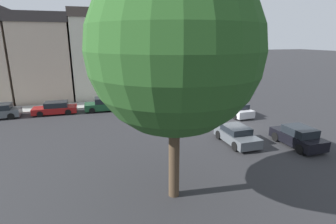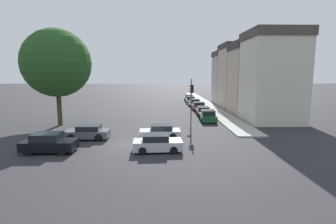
{
  "view_description": "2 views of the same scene",
  "coord_description": "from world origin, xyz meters",
  "px_view_note": "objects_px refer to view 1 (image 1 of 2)",
  "views": [
    {
      "loc": [
        -20.44,
        12.69,
        7.83
      ],
      "look_at": [
        1.85,
        5.7,
        1.29
      ],
      "focal_mm": 28.0,
      "sensor_mm": 36.0,
      "label": 1
    },
    {
      "loc": [
        3.13,
        -22.28,
        6.07
      ],
      "look_at": [
        3.68,
        3.03,
        2.41
      ],
      "focal_mm": 28.0,
      "sensor_mm": 36.0,
      "label": 2
    }
  ],
  "objects_px": {
    "traffic_signal": "(149,81)",
    "crossing_car_1": "(237,135)",
    "crossing_car_3": "(236,110)",
    "parked_car_1": "(55,108)",
    "crossing_car_0": "(298,137)",
    "crossing_car_2": "(197,113)",
    "parked_car_0": "(104,105)",
    "street_tree": "(175,50)"
  },
  "relations": [
    {
      "from": "traffic_signal",
      "to": "crossing_car_1",
      "type": "xyz_separation_m",
      "value": [
        -10.21,
        -4.51,
        -2.95
      ]
    },
    {
      "from": "crossing_car_3",
      "to": "parked_car_1",
      "type": "height_order",
      "value": "crossing_car_3"
    },
    {
      "from": "traffic_signal",
      "to": "crossing_car_0",
      "type": "relative_size",
      "value": 1.36
    },
    {
      "from": "parked_car_1",
      "to": "crossing_car_2",
      "type": "bearing_deg",
      "value": 156.94
    },
    {
      "from": "crossing_car_1",
      "to": "crossing_car_2",
      "type": "height_order",
      "value": "crossing_car_1"
    },
    {
      "from": "crossing_car_3",
      "to": "crossing_car_2",
      "type": "bearing_deg",
      "value": 84.23
    },
    {
      "from": "crossing_car_3",
      "to": "parked_car_0",
      "type": "relative_size",
      "value": 0.97
    },
    {
      "from": "crossing_car_0",
      "to": "crossing_car_1",
      "type": "relative_size",
      "value": 1.01
    },
    {
      "from": "parked_car_0",
      "to": "parked_car_1",
      "type": "height_order",
      "value": "parked_car_0"
    },
    {
      "from": "crossing_car_0",
      "to": "parked_car_0",
      "type": "relative_size",
      "value": 1.0
    },
    {
      "from": "crossing_car_1",
      "to": "crossing_car_0",
      "type": "bearing_deg",
      "value": 64.97
    },
    {
      "from": "street_tree",
      "to": "parked_car_0",
      "type": "xyz_separation_m",
      "value": [
        18.13,
        2.24,
        -6.65
      ]
    },
    {
      "from": "crossing_car_2",
      "to": "crossing_car_1",
      "type": "bearing_deg",
      "value": 0.2
    },
    {
      "from": "parked_car_0",
      "to": "parked_car_1",
      "type": "bearing_deg",
      "value": -0.1
    },
    {
      "from": "traffic_signal",
      "to": "crossing_car_2",
      "type": "bearing_deg",
      "value": 51.54
    },
    {
      "from": "crossing_car_0",
      "to": "crossing_car_2",
      "type": "relative_size",
      "value": 1.03
    },
    {
      "from": "street_tree",
      "to": "crossing_car_1",
      "type": "distance_m",
      "value": 10.94
    },
    {
      "from": "crossing_car_2",
      "to": "crossing_car_3",
      "type": "relative_size",
      "value": 1.0
    },
    {
      "from": "street_tree",
      "to": "parked_car_0",
      "type": "bearing_deg",
      "value": 7.04
    },
    {
      "from": "crossing_car_1",
      "to": "crossing_car_2",
      "type": "bearing_deg",
      "value": -177.31
    },
    {
      "from": "crossing_car_2",
      "to": "parked_car_0",
      "type": "distance_m",
      "value": 10.66
    },
    {
      "from": "crossing_car_2",
      "to": "parked_car_1",
      "type": "distance_m",
      "value": 15.16
    },
    {
      "from": "crossing_car_2",
      "to": "parked_car_1",
      "type": "height_order",
      "value": "parked_car_1"
    },
    {
      "from": "crossing_car_0",
      "to": "crossing_car_2",
      "type": "distance_m",
      "value": 9.76
    },
    {
      "from": "crossing_car_1",
      "to": "parked_car_0",
      "type": "bearing_deg",
      "value": -145.24
    },
    {
      "from": "crossing_car_1",
      "to": "parked_car_0",
      "type": "xyz_separation_m",
      "value": [
        12.9,
        9.13,
        0.05
      ]
    },
    {
      "from": "traffic_signal",
      "to": "crossing_car_3",
      "type": "relative_size",
      "value": 1.41
    },
    {
      "from": "street_tree",
      "to": "parked_car_1",
      "type": "distance_m",
      "value": 20.81
    },
    {
      "from": "crossing_car_2",
      "to": "parked_car_0",
      "type": "bearing_deg",
      "value": -127.86
    },
    {
      "from": "parked_car_0",
      "to": "crossing_car_3",
      "type": "bearing_deg",
      "value": 156.17
    },
    {
      "from": "crossing_car_0",
      "to": "parked_car_0",
      "type": "bearing_deg",
      "value": 41.82
    },
    {
      "from": "street_tree",
      "to": "crossing_car_1",
      "type": "xyz_separation_m",
      "value": [
        5.22,
        -6.89,
        -6.7
      ]
    },
    {
      "from": "crossing_car_2",
      "to": "parked_car_0",
      "type": "height_order",
      "value": "parked_car_0"
    },
    {
      "from": "crossing_car_1",
      "to": "parked_car_1",
      "type": "height_order",
      "value": "crossing_car_1"
    },
    {
      "from": "crossing_car_1",
      "to": "parked_car_1",
      "type": "relative_size",
      "value": 0.89
    },
    {
      "from": "traffic_signal",
      "to": "crossing_car_1",
      "type": "bearing_deg",
      "value": 24.83
    },
    {
      "from": "crossing_car_1",
      "to": "parked_car_0",
      "type": "relative_size",
      "value": 0.99
    },
    {
      "from": "street_tree",
      "to": "crossing_car_2",
      "type": "distance_m",
      "value": 15.25
    },
    {
      "from": "street_tree",
      "to": "parked_car_1",
      "type": "height_order",
      "value": "street_tree"
    },
    {
      "from": "crossing_car_3",
      "to": "parked_car_0",
      "type": "bearing_deg",
      "value": 61.29
    },
    {
      "from": "crossing_car_1",
      "to": "crossing_car_3",
      "type": "xyz_separation_m",
      "value": [
        6.61,
        -4.04,
        0.0
      ]
    },
    {
      "from": "crossing_car_1",
      "to": "crossing_car_2",
      "type": "distance_m",
      "value": 6.82
    }
  ]
}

